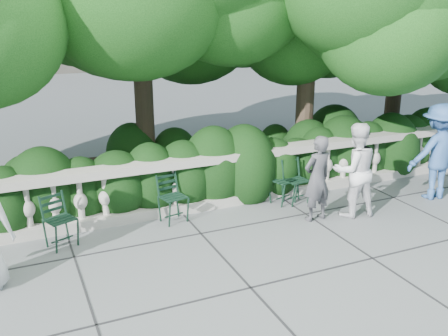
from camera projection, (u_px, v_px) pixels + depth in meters
name	position (u px, v px, depth m)	size (l,w,h in m)	color
ground	(250.00, 249.00, 7.60)	(90.00, 90.00, 0.00)	#585C60
balustrade	(206.00, 183.00, 9.02)	(12.00, 0.44, 1.00)	#9E998E
shrub_hedge	(185.00, 187.00, 10.21)	(15.00, 2.60, 1.70)	black
chair_b	(68.00, 249.00, 7.59)	(0.44, 0.48, 0.84)	black
chair_c	(300.00, 205.00, 9.27)	(0.44, 0.48, 0.84)	black
chair_d	(178.00, 224.00, 8.46)	(0.44, 0.48, 0.84)	black
chair_e	(288.00, 205.00, 9.28)	(0.44, 0.48, 0.84)	black
person_woman_grey	(317.00, 179.00, 8.43)	(0.55, 0.36, 1.49)	#414146
person_casual_man	(354.00, 170.00, 8.60)	(0.81, 0.63, 1.66)	white
person_older_blue	(438.00, 152.00, 9.39)	(1.18, 0.68, 1.83)	#335B9B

